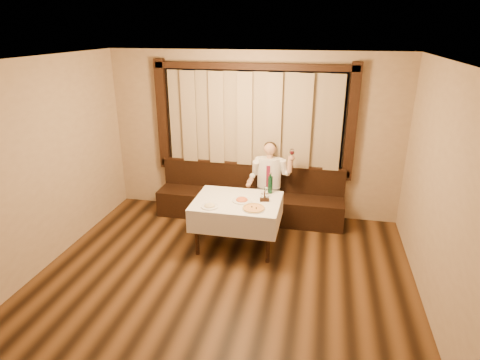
% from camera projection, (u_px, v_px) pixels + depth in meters
% --- Properties ---
extents(room, '(5.01, 6.01, 2.81)m').
position_uv_depth(room, '(225.00, 169.00, 4.96)').
color(room, black).
rests_on(room, ground).
extents(banquette, '(3.20, 0.61, 0.94)m').
position_uv_depth(banquette, '(250.00, 200.00, 6.99)').
color(banquette, black).
rests_on(banquette, ground).
extents(dining_table, '(1.27, 0.97, 0.76)m').
position_uv_depth(dining_table, '(237.00, 207.00, 5.93)').
color(dining_table, black).
rests_on(dining_table, ground).
extents(pizza, '(0.33, 0.33, 0.03)m').
position_uv_depth(pizza, '(254.00, 208.00, 5.60)').
color(pizza, white).
rests_on(pizza, dining_table).
extents(pasta_red, '(0.28, 0.28, 0.10)m').
position_uv_depth(pasta_red, '(242.00, 199.00, 5.85)').
color(pasta_red, white).
rests_on(pasta_red, dining_table).
extents(pasta_cream, '(0.25, 0.25, 0.08)m').
position_uv_depth(pasta_cream, '(210.00, 205.00, 5.66)').
color(pasta_cream, white).
rests_on(pasta_cream, dining_table).
extents(green_bottle, '(0.07, 0.07, 0.33)m').
position_uv_depth(green_bottle, '(270.00, 185.00, 6.09)').
color(green_bottle, '#104F30').
rests_on(green_bottle, dining_table).
extents(table_wine_glass, '(0.06, 0.06, 0.17)m').
position_uv_depth(table_wine_glass, '(266.00, 189.00, 5.96)').
color(table_wine_glass, white).
rests_on(table_wine_glass, dining_table).
extents(cruet_caddy, '(0.14, 0.10, 0.14)m').
position_uv_depth(cruet_caddy, '(264.00, 198.00, 5.85)').
color(cruet_caddy, black).
rests_on(cruet_caddy, dining_table).
extents(seated_man, '(0.75, 0.56, 1.38)m').
position_uv_depth(seated_man, '(269.00, 177.00, 6.66)').
color(seated_man, black).
rests_on(seated_man, ground).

